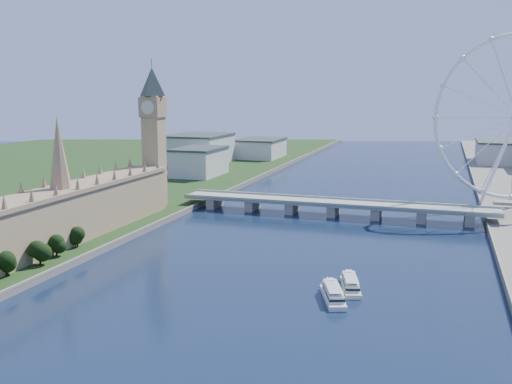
% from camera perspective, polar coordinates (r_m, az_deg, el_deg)
% --- Properties ---
extents(parliament_range, '(24.00, 200.00, 70.00)m').
position_cam_1_polar(parliament_range, '(334.62, -18.78, -2.17)').
color(parliament_range, tan).
rests_on(parliament_range, ground).
extents(big_ben, '(20.02, 20.02, 110.00)m').
position_cam_1_polar(big_ben, '(419.18, -10.24, 7.20)').
color(big_ben, tan).
rests_on(big_ben, ground).
extents(westminster_bridge, '(220.00, 22.00, 9.50)m').
position_cam_1_polar(westminster_bridge, '(404.71, 7.75, -1.39)').
color(westminster_bridge, gray).
rests_on(westminster_bridge, ground).
extents(city_skyline, '(505.00, 280.00, 32.00)m').
position_cam_1_polar(city_skyline, '(654.96, 15.35, 3.60)').
color(city_skyline, beige).
rests_on(city_skyline, ground).
extents(tour_boat_near, '(14.44, 29.42, 6.29)m').
position_cam_1_polar(tour_boat_near, '(258.12, 9.41, -9.59)').
color(tour_boat_near, beige).
rests_on(tour_boat_near, ground).
extents(tour_boat_far, '(17.29, 30.61, 6.58)m').
position_cam_1_polar(tour_boat_far, '(244.92, 7.69, -10.64)').
color(tour_boat_far, silver).
rests_on(tour_boat_far, ground).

